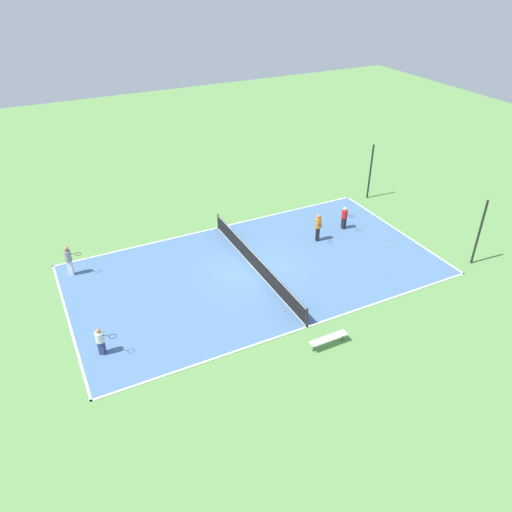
{
  "coord_description": "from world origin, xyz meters",
  "views": [
    {
      "loc": [
        20.0,
        -10.0,
        14.93
      ],
      "look_at": [
        0.0,
        0.0,
        0.9
      ],
      "focal_mm": 35.0,
      "sensor_mm": 36.0,
      "label": 1
    }
  ],
  "objects_px": {
    "tennis_ball_left_sideline": "(390,245)",
    "fence_post_back_left": "(370,172)",
    "fence_post_back_right": "(479,233)",
    "player_coach_red": "(344,217)",
    "bench": "(329,339)",
    "tennis_net": "(256,262)",
    "tennis_ball_far_baseline": "(399,275)",
    "player_far_white": "(100,340)",
    "player_center_orange": "(318,226)",
    "tennis_ball_right_alley": "(283,311)",
    "player_baseline_gray": "(69,259)"
  },
  "relations": [
    {
      "from": "player_baseline_gray",
      "to": "tennis_ball_left_sideline",
      "type": "distance_m",
      "value": 17.87
    },
    {
      "from": "player_baseline_gray",
      "to": "tennis_ball_right_alley",
      "type": "relative_size",
      "value": 25.31
    },
    {
      "from": "player_far_white",
      "to": "player_coach_red",
      "type": "bearing_deg",
      "value": 51.92
    },
    {
      "from": "tennis_ball_left_sideline",
      "to": "fence_post_back_left",
      "type": "relative_size",
      "value": 0.02
    },
    {
      "from": "player_center_orange",
      "to": "tennis_ball_far_baseline",
      "type": "xyz_separation_m",
      "value": [
        5.06,
        1.91,
        -0.96
      ]
    },
    {
      "from": "tennis_net",
      "to": "tennis_ball_left_sideline",
      "type": "xyz_separation_m",
      "value": [
        1.19,
        8.14,
        -0.46
      ]
    },
    {
      "from": "tennis_net",
      "to": "player_far_white",
      "type": "relative_size",
      "value": 7.63
    },
    {
      "from": "tennis_ball_far_baseline",
      "to": "fence_post_back_right",
      "type": "height_order",
      "value": "fence_post_back_right"
    },
    {
      "from": "player_center_orange",
      "to": "tennis_ball_far_baseline",
      "type": "height_order",
      "value": "player_center_orange"
    },
    {
      "from": "bench",
      "to": "player_center_orange",
      "type": "distance_m",
      "value": 9.14
    },
    {
      "from": "tennis_net",
      "to": "bench",
      "type": "bearing_deg",
      "value": 1.33
    },
    {
      "from": "bench",
      "to": "fence_post_back_left",
      "type": "bearing_deg",
      "value": 46.59
    },
    {
      "from": "fence_post_back_right",
      "to": "tennis_ball_left_sideline",
      "type": "bearing_deg",
      "value": -141.05
    },
    {
      "from": "player_coach_red",
      "to": "tennis_ball_right_alley",
      "type": "xyz_separation_m",
      "value": [
        5.5,
        -7.31,
        -0.78
      ]
    },
    {
      "from": "player_far_white",
      "to": "tennis_ball_right_alley",
      "type": "distance_m",
      "value": 8.42
    },
    {
      "from": "player_coach_red",
      "to": "tennis_ball_far_baseline",
      "type": "height_order",
      "value": "player_coach_red"
    },
    {
      "from": "player_baseline_gray",
      "to": "fence_post_back_right",
      "type": "xyz_separation_m",
      "value": [
        8.64,
        19.89,
        0.89
      ]
    },
    {
      "from": "bench",
      "to": "player_coach_red",
      "type": "xyz_separation_m",
      "value": [
        -8.45,
        6.73,
        0.44
      ]
    },
    {
      "from": "tennis_ball_right_alley",
      "to": "fence_post_back_right",
      "type": "xyz_separation_m",
      "value": [
        0.88,
        11.37,
        1.85
      ]
    },
    {
      "from": "tennis_net",
      "to": "tennis_ball_right_alley",
      "type": "relative_size",
      "value": 153.5
    },
    {
      "from": "tennis_ball_far_baseline",
      "to": "fence_post_back_left",
      "type": "relative_size",
      "value": 0.02
    },
    {
      "from": "fence_post_back_left",
      "to": "fence_post_back_right",
      "type": "relative_size",
      "value": 1.0
    },
    {
      "from": "player_baseline_gray",
      "to": "fence_post_back_right",
      "type": "height_order",
      "value": "fence_post_back_right"
    },
    {
      "from": "tennis_ball_right_alley",
      "to": "player_far_white",
      "type": "bearing_deg",
      "value": -96.32
    },
    {
      "from": "fence_post_back_right",
      "to": "tennis_ball_far_baseline",
      "type": "bearing_deg",
      "value": -100.4
    },
    {
      "from": "tennis_ball_far_baseline",
      "to": "bench",
      "type": "bearing_deg",
      "value": -65.81
    },
    {
      "from": "tennis_net",
      "to": "player_far_white",
      "type": "distance_m",
      "value": 9.22
    },
    {
      "from": "tennis_net",
      "to": "tennis_ball_right_alley",
      "type": "xyz_separation_m",
      "value": [
        3.78,
        -0.43,
        -0.46
      ]
    },
    {
      "from": "tennis_net",
      "to": "player_center_orange",
      "type": "distance_m",
      "value": 4.83
    },
    {
      "from": "bench",
      "to": "player_far_white",
      "type": "distance_m",
      "value": 9.73
    },
    {
      "from": "player_coach_red",
      "to": "player_center_orange",
      "type": "bearing_deg",
      "value": -83.08
    },
    {
      "from": "tennis_ball_left_sideline",
      "to": "tennis_net",
      "type": "bearing_deg",
      "value": -98.35
    },
    {
      "from": "tennis_ball_right_alley",
      "to": "fence_post_back_right",
      "type": "bearing_deg",
      "value": 85.57
    },
    {
      "from": "player_center_orange",
      "to": "player_coach_red",
      "type": "relative_size",
      "value": 1.19
    },
    {
      "from": "tennis_ball_far_baseline",
      "to": "fence_post_back_left",
      "type": "height_order",
      "value": "fence_post_back_left"
    },
    {
      "from": "player_center_orange",
      "to": "player_far_white",
      "type": "distance_m",
      "value": 14.01
    },
    {
      "from": "tennis_ball_far_baseline",
      "to": "fence_post_back_right",
      "type": "bearing_deg",
      "value": 79.6
    },
    {
      "from": "fence_post_back_right",
      "to": "player_far_white",
      "type": "bearing_deg",
      "value": -95.23
    },
    {
      "from": "tennis_net",
      "to": "tennis_ball_far_baseline",
      "type": "bearing_deg",
      "value": 59.54
    },
    {
      "from": "player_coach_red",
      "to": "bench",
      "type": "bearing_deg",
      "value": -44.56
    },
    {
      "from": "tennis_net",
      "to": "bench",
      "type": "height_order",
      "value": "tennis_net"
    },
    {
      "from": "tennis_net",
      "to": "fence_post_back_left",
      "type": "relative_size",
      "value": 2.74
    },
    {
      "from": "bench",
      "to": "fence_post_back_right",
      "type": "bearing_deg",
      "value": 10.88
    },
    {
      "from": "tennis_ball_left_sideline",
      "to": "player_baseline_gray",
      "type": "bearing_deg",
      "value": -106.83
    },
    {
      "from": "tennis_net",
      "to": "player_center_orange",
      "type": "xyz_separation_m",
      "value": [
        -1.2,
        4.65,
        0.49
      ]
    },
    {
      "from": "tennis_net",
      "to": "tennis_ball_right_alley",
      "type": "height_order",
      "value": "tennis_net"
    },
    {
      "from": "bench",
      "to": "tennis_ball_right_alley",
      "type": "height_order",
      "value": "bench"
    },
    {
      "from": "fence_post_back_left",
      "to": "player_center_orange",
      "type": "bearing_deg",
      "value": -61.16
    },
    {
      "from": "tennis_net",
      "to": "bench",
      "type": "distance_m",
      "value": 6.74
    },
    {
      "from": "player_center_orange",
      "to": "player_coach_red",
      "type": "height_order",
      "value": "player_center_orange"
    }
  ]
}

